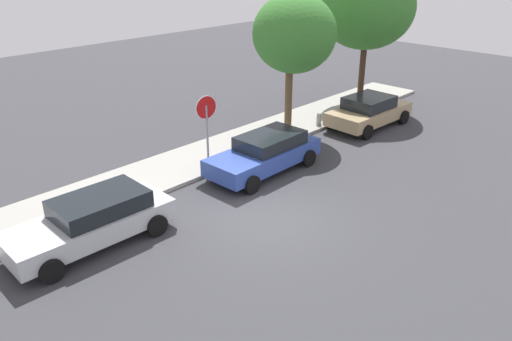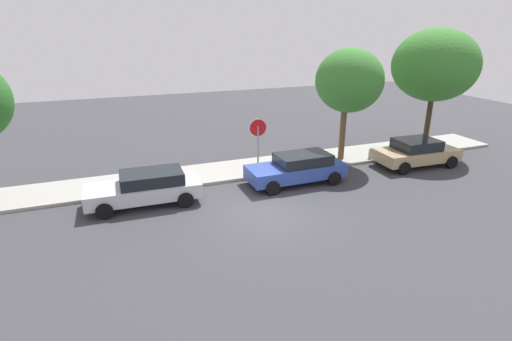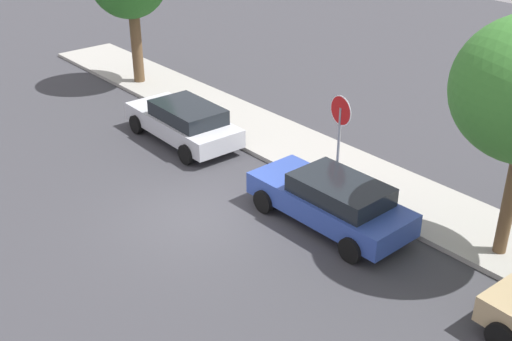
% 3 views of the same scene
% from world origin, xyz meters
% --- Properties ---
extents(ground_plane, '(60.00, 60.00, 0.00)m').
position_xyz_m(ground_plane, '(0.00, 0.00, 0.00)').
color(ground_plane, '#38383D').
extents(sidewalk_curb, '(32.00, 2.70, 0.14)m').
position_xyz_m(sidewalk_curb, '(0.00, 4.92, 0.07)').
color(sidewalk_curb, '#9E9B93').
rests_on(sidewalk_curb, ground_plane).
extents(stop_sign, '(0.85, 0.13, 2.80)m').
position_xyz_m(stop_sign, '(1.22, 4.07, 1.95)').
color(stop_sign, gray).
rests_on(stop_sign, ground_plane).
extents(parked_car_blue, '(4.54, 2.00, 1.38)m').
position_xyz_m(parked_car_blue, '(2.53, 2.43, 0.73)').
color(parked_car_blue, '#2D479E').
rests_on(parked_car_blue, ground_plane).
extents(parked_car_silver, '(4.56, 2.07, 1.37)m').
position_xyz_m(parked_car_silver, '(-4.26, 2.57, 0.72)').
color(parked_car_silver, silver).
rests_on(parked_car_silver, ground_plane).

